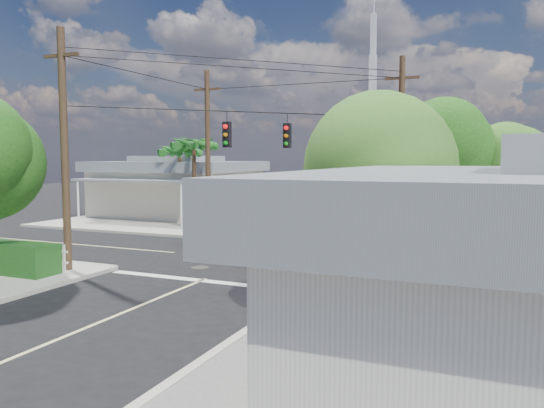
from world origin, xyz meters
The scene contains 16 objects.
ground centered at (0.00, 0.00, 0.00)m, with size 120.00×120.00×0.00m, color black.
sidewalk_ne centered at (10.88, 10.88, 0.07)m, with size 14.12×14.12×0.14m.
sidewalk_nw centered at (-10.88, 10.88, 0.07)m, with size 14.12×14.12×0.14m.
road_markings centered at (0.00, -1.47, 0.01)m, with size 32.00×32.00×0.01m.
building_nw centered at (-12.00, 12.46, 2.22)m, with size 10.80×10.20×4.30m.
radio_tower centered at (0.50, 20.00, 5.64)m, with size 0.80×0.80×17.00m.
tree_ne_front centered at (7.21, 6.76, 4.77)m, with size 4.21×4.14×6.66m.
tree_ne_back centered at (9.81, 8.96, 4.19)m, with size 3.77×3.66×5.82m.
tree_se centered at (7.01, -7.24, 4.04)m, with size 3.67×3.54×5.62m.
palm_nw_front centered at (-7.50, 7.50, 5.04)m, with size 3.01×3.08×5.59m.
palm_nw_back centered at (-9.50, 9.00, 4.67)m, with size 3.01×3.08×5.19m.
utility_poles centered at (-1.58, 1.60, 4.67)m, with size 12.00×10.68×9.00m.
picket_fence centered at (-7.80, -5.60, 0.68)m, with size 5.94×0.06×1.00m.
vending_boxes centered at (6.50, 6.20, 0.69)m, with size 1.90×0.50×1.10m.
delivery_truck centered at (0.33, 2.32, 1.72)m, with size 3.40×8.05×3.39m.
parked_car centered at (10.85, 3.40, 0.80)m, with size 2.64×5.73×1.59m, color silver.
Camera 1 is at (9.52, -20.13, 4.31)m, focal length 35.00 mm.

